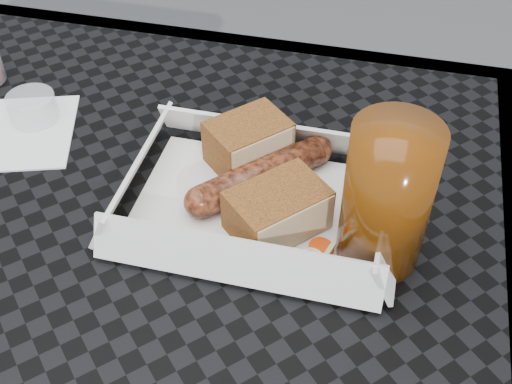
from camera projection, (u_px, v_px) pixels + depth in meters
patio_table at (65, 317)px, 0.59m from camera, size 0.80×0.80×0.74m
food_tray at (259, 207)px, 0.58m from camera, size 0.22×0.15×0.00m
bratwurst at (261, 175)px, 0.59m from camera, size 0.12×0.12×0.03m
bread_near at (248, 142)px, 0.61m from camera, size 0.09×0.09×0.05m
bread_far at (277, 210)px, 0.55m from camera, size 0.09×0.10×0.04m
veg_garnish at (314, 261)px, 0.53m from camera, size 0.03×0.03×0.00m
napkin at (14, 133)px, 0.66m from camera, size 0.15×0.15×0.00m
condiment_cup_empty at (33, 108)px, 0.67m from camera, size 0.05×0.05×0.03m
drink_glass at (387, 197)px, 0.50m from camera, size 0.07×0.07×0.13m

